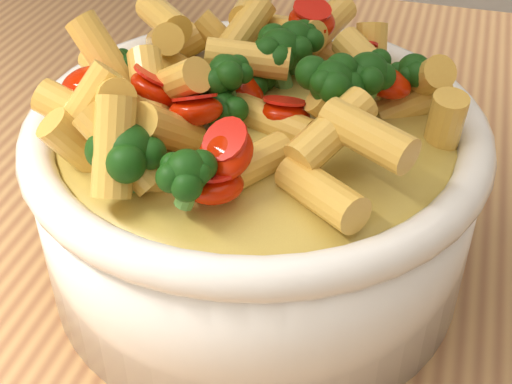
# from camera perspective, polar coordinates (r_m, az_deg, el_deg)

# --- Properties ---
(table) EXTENTS (1.20, 0.80, 0.90)m
(table) POSITION_cam_1_polar(r_m,az_deg,el_deg) (0.59, -4.21, -8.01)
(table) COLOR #B1804B
(table) RESTS_ON ground
(serving_bowl) EXTENTS (0.26, 0.26, 0.11)m
(serving_bowl) POSITION_cam_1_polar(r_m,az_deg,el_deg) (0.43, 0.00, 0.15)
(serving_bowl) COLOR white
(serving_bowl) RESTS_ON table
(pasta_salad) EXTENTS (0.21, 0.21, 0.05)m
(pasta_salad) POSITION_cam_1_polar(r_m,az_deg,el_deg) (0.39, 0.00, 8.37)
(pasta_salad) COLOR #FFCD50
(pasta_salad) RESTS_ON serving_bowl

